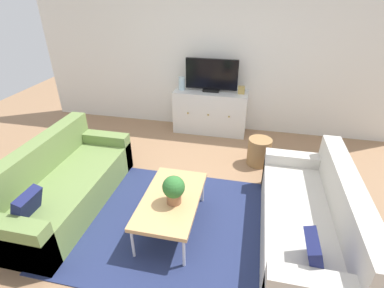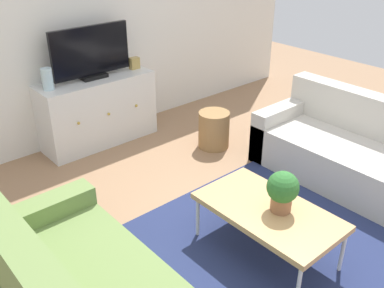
{
  "view_description": "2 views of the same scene",
  "coord_description": "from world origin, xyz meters",
  "views": [
    {
      "loc": [
        0.7,
        -2.48,
        2.39
      ],
      "look_at": [
        0.0,
        0.7,
        0.58
      ],
      "focal_mm": 27.14,
      "sensor_mm": 36.0,
      "label": 1
    },
    {
      "loc": [
        -2.13,
        -1.76,
        2.27
      ],
      "look_at": [
        0.0,
        0.7,
        0.58
      ],
      "focal_mm": 40.59,
      "sensor_mm": 36.0,
      "label": 2
    }
  ],
  "objects": [
    {
      "name": "wicker_basket",
      "position": [
        0.87,
        1.34,
        0.2
      ],
      "size": [
        0.34,
        0.34,
        0.41
      ],
      "primitive_type": "cylinder",
      "color": "#9E7547",
      "rests_on": "ground_plane"
    },
    {
      "name": "flat_screen_tv",
      "position": [
        -0.01,
        2.29,
        1.02
      ],
      "size": [
        0.88,
        0.16,
        0.55
      ],
      "color": "black",
      "rests_on": "tv_console"
    },
    {
      "name": "mantel_clock",
      "position": [
        0.5,
        2.27,
        0.82
      ],
      "size": [
        0.11,
        0.07,
        0.13
      ],
      "primitive_type": "cube",
      "color": "tan",
      "rests_on": "tv_console"
    },
    {
      "name": "wall_back",
      "position": [
        0.0,
        2.55,
        1.35
      ],
      "size": [
        6.4,
        0.12,
        2.7
      ],
      "primitive_type": "cube",
      "color": "silver",
      "rests_on": "ground_plane"
    },
    {
      "name": "couch_right_side",
      "position": [
        1.44,
        -0.11,
        0.27
      ],
      "size": [
        0.83,
        1.93,
        0.8
      ],
      "color": "beige",
      "rests_on": "ground_plane"
    },
    {
      "name": "ground_plane",
      "position": [
        0.0,
        0.0,
        0.0
      ],
      "size": [
        10.0,
        10.0,
        0.0
      ],
      "primitive_type": "plane",
      "color": "#997251"
    },
    {
      "name": "glass_vase",
      "position": [
        -0.53,
        2.27,
        0.86
      ],
      "size": [
        0.11,
        0.11,
        0.22
      ],
      "primitive_type": "cylinder",
      "color": "silver",
      "rests_on": "tv_console"
    },
    {
      "name": "coffee_table",
      "position": [
        -0.03,
        -0.19,
        0.38
      ],
      "size": [
        0.59,
        1.05,
        0.41
      ],
      "color": "tan",
      "rests_on": "ground_plane"
    },
    {
      "name": "area_rug",
      "position": [
        0.0,
        -0.15,
        0.01
      ],
      "size": [
        2.5,
        1.9,
        0.01
      ],
      "primitive_type": "cube",
      "color": "navy",
      "rests_on": "ground_plane"
    },
    {
      "name": "tv_console",
      "position": [
        -0.01,
        2.27,
        0.38
      ],
      "size": [
        1.27,
        0.47,
        0.75
      ],
      "color": "silver",
      "rests_on": "ground_plane"
    },
    {
      "name": "potted_plant",
      "position": [
        0.02,
        -0.25,
        0.58
      ],
      "size": [
        0.23,
        0.23,
        0.31
      ],
      "color": "#936042",
      "rests_on": "coffee_table"
    }
  ]
}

